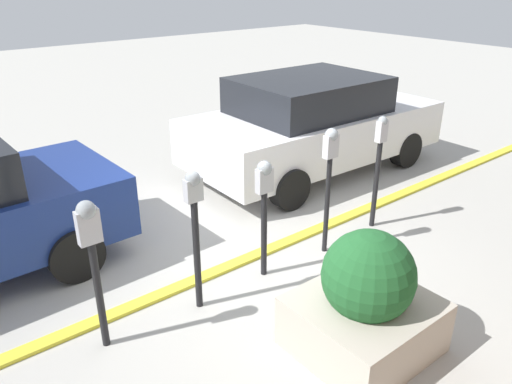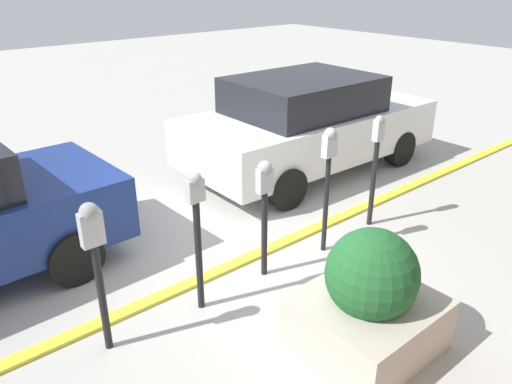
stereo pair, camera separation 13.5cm
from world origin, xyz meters
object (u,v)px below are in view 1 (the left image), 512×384
(parking_meter_farthest, at_px, (379,157))
(parking_meter_middle, at_px, (264,196))
(parked_car_middle, at_px, (313,123))
(parking_meter_second, at_px, (195,219))
(parking_meter_nearest, at_px, (92,247))
(parking_meter_fourth, at_px, (330,165))
(planter_box, at_px, (365,302))

(parking_meter_farthest, bearing_deg, parking_meter_middle, 179.80)
(parked_car_middle, bearing_deg, parking_meter_second, -149.32)
(parking_meter_farthest, bearing_deg, parking_meter_nearest, 179.83)
(parking_meter_nearest, height_order, parking_meter_fourth, parking_meter_fourth)
(planter_box, bearing_deg, parking_meter_middle, 87.77)
(parking_meter_farthest, bearing_deg, parking_meter_fourth, -176.29)
(parking_meter_second, height_order, parking_meter_middle, parking_meter_second)
(parking_meter_middle, relative_size, parked_car_middle, 0.31)
(parking_meter_second, xyz_separation_m, parked_car_middle, (3.65, 2.08, -0.19))
(parked_car_middle, bearing_deg, parking_meter_farthest, -110.77)
(parking_meter_second, relative_size, parking_meter_farthest, 0.98)
(planter_box, bearing_deg, parking_meter_fourth, 55.67)
(parking_meter_middle, relative_size, parking_meter_fourth, 0.88)
(parking_meter_nearest, xyz_separation_m, parking_meter_middle, (1.92, -0.00, -0.07))
(parked_car_middle, bearing_deg, parking_meter_nearest, -155.43)
(parking_meter_middle, distance_m, planter_box, 1.59)
(parking_meter_fourth, distance_m, parked_car_middle, 2.80)
(parking_meter_farthest, bearing_deg, parked_car_middle, 68.19)
(parking_meter_second, bearing_deg, parking_meter_fourth, -0.91)
(parking_meter_farthest, distance_m, parked_car_middle, 2.20)
(parking_meter_nearest, xyz_separation_m, parking_meter_fourth, (2.85, -0.08, 0.09))
(planter_box, bearing_deg, parking_meter_nearest, 140.77)
(parking_meter_nearest, distance_m, parked_car_middle, 5.09)
(parking_meter_farthest, relative_size, planter_box, 1.29)
(parking_meter_nearest, height_order, parking_meter_middle, parking_meter_nearest)
(parking_meter_middle, distance_m, parking_meter_fourth, 0.94)
(parking_meter_nearest, distance_m, parking_meter_second, 1.01)
(parking_meter_middle, distance_m, parked_car_middle, 3.42)
(parking_meter_middle, bearing_deg, parked_car_middle, 36.59)
(parking_meter_second, relative_size, planter_box, 1.27)
(planter_box, relative_size, parked_car_middle, 0.27)
(parking_meter_nearest, relative_size, planter_box, 1.25)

